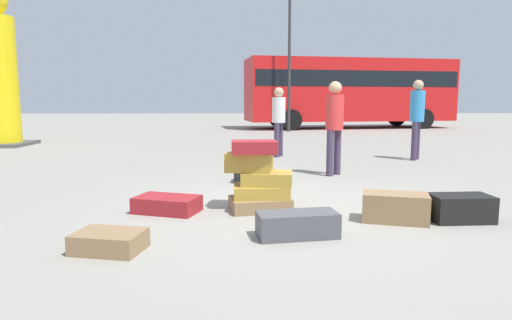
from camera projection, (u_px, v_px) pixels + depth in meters
ground_plane at (288, 207)px, 5.25m from camera, size 80.00×80.00×0.00m
suitcase_tower at (258, 179)px, 5.11m from camera, size 0.81×0.63×0.81m
suitcase_maroon_white_trunk at (167, 204)px, 5.01m from camera, size 0.81×0.62×0.18m
suitcase_black_right_side at (461, 208)px, 4.63m from camera, size 0.64×0.38×0.28m
suitcase_charcoal_behind_tower at (297, 225)px, 4.10m from camera, size 0.79×0.44×0.23m
suitcase_brown_upright_blue at (109, 241)px, 3.71m from camera, size 0.63×0.50×0.17m
suitcase_brown_foreground_far at (395, 207)px, 4.62m from camera, size 0.74×0.52×0.30m
suitcase_black_left_side at (251, 176)px, 6.90m from camera, size 0.55×0.40×0.18m
person_bearded_onlooker at (279, 116)px, 9.89m from camera, size 0.30×0.32×1.57m
person_tourist_with_camera at (335, 120)px, 7.40m from camera, size 0.30×0.30×1.59m
person_passerby_in_red at (417, 113)px, 9.35m from camera, size 0.30×0.30×1.71m
parked_bus at (349, 89)px, 20.44m from camera, size 9.86×3.96×3.15m
lamp_post at (290, 29)px, 17.67m from camera, size 0.36×0.36×6.42m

